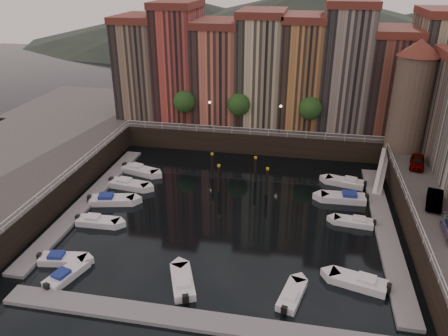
% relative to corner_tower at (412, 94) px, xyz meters
% --- Properties ---
extents(ground, '(200.00, 200.00, 0.00)m').
position_rel_corner_tower_xyz_m(ground, '(-20.00, -14.50, -10.19)').
color(ground, black).
rests_on(ground, ground).
extents(quay_far, '(80.00, 20.00, 3.00)m').
position_rel_corner_tower_xyz_m(quay_far, '(-20.00, 11.50, -8.69)').
color(quay_far, black).
rests_on(quay_far, ground).
extents(dock_left, '(2.00, 28.00, 0.35)m').
position_rel_corner_tower_xyz_m(dock_left, '(-36.20, -15.50, -10.02)').
color(dock_left, gray).
rests_on(dock_left, ground).
extents(dock_right, '(2.00, 28.00, 0.35)m').
position_rel_corner_tower_xyz_m(dock_right, '(-3.80, -15.50, -10.02)').
color(dock_right, gray).
rests_on(dock_right, ground).
extents(dock_near, '(30.00, 2.00, 0.35)m').
position_rel_corner_tower_xyz_m(dock_near, '(-20.00, -31.50, -10.02)').
color(dock_near, gray).
rests_on(dock_near, ground).
extents(mountains, '(145.00, 100.00, 18.00)m').
position_rel_corner_tower_xyz_m(mountains, '(-18.28, 95.50, -2.28)').
color(mountains, '#2D382D').
rests_on(mountains, ground).
extents(far_terrace, '(48.70, 10.30, 17.50)m').
position_rel_corner_tower_xyz_m(far_terrace, '(-16.69, 9.00, 0.76)').
color(far_terrace, '#886F56').
rests_on(far_terrace, quay_far).
extents(corner_tower, '(5.20, 5.20, 13.80)m').
position_rel_corner_tower_xyz_m(corner_tower, '(0.00, 0.00, 0.00)').
color(corner_tower, '#6B5B4C').
rests_on(corner_tower, quay_right).
extents(promenade_trees, '(21.20, 3.20, 5.20)m').
position_rel_corner_tower_xyz_m(promenade_trees, '(-21.33, 3.70, -3.61)').
color(promenade_trees, black).
rests_on(promenade_trees, quay_far).
extents(street_lamps, '(10.36, 0.36, 4.18)m').
position_rel_corner_tower_xyz_m(street_lamps, '(-21.00, 2.70, -4.30)').
color(street_lamps, black).
rests_on(street_lamps, quay_far).
extents(railings, '(36.08, 34.04, 0.52)m').
position_rel_corner_tower_xyz_m(railings, '(-20.00, -9.62, -6.41)').
color(railings, white).
rests_on(railings, ground).
extents(gangway, '(2.78, 8.32, 3.73)m').
position_rel_corner_tower_xyz_m(gangway, '(-2.90, -4.50, -8.28)').
color(gangway, white).
rests_on(gangway, ground).
extents(mooring_pilings, '(7.51, 3.63, 3.78)m').
position_rel_corner_tower_xyz_m(mooring_pilings, '(-20.02, -8.75, -8.54)').
color(mooring_pilings, black).
rests_on(mooring_pilings, ground).
extents(boat_left_0, '(4.47, 2.14, 1.01)m').
position_rel_corner_tower_xyz_m(boat_left_0, '(-33.22, -26.62, -9.86)').
color(boat_left_0, white).
rests_on(boat_left_0, ground).
extents(boat_left_1, '(4.64, 1.79, 1.06)m').
position_rel_corner_tower_xyz_m(boat_left_1, '(-32.95, -20.03, -9.84)').
color(boat_left_1, white).
rests_on(boat_left_1, ground).
extents(boat_left_2, '(5.31, 2.87, 1.19)m').
position_rel_corner_tower_xyz_m(boat_left_2, '(-33.43, -15.54, -9.79)').
color(boat_left_2, white).
rests_on(boat_left_2, ground).
extents(boat_left_3, '(5.19, 2.47, 1.17)m').
position_rel_corner_tower_xyz_m(boat_left_3, '(-33.01, -11.49, -9.80)').
color(boat_left_3, white).
rests_on(boat_left_3, ground).
extents(boat_left_4, '(5.26, 3.10, 1.18)m').
position_rel_corner_tower_xyz_m(boat_left_4, '(-33.15, -7.39, -9.80)').
color(boat_left_4, white).
rests_on(boat_left_4, ground).
extents(boat_right_0, '(5.05, 2.94, 1.13)m').
position_rel_corner_tower_xyz_m(boat_right_0, '(-7.10, -24.88, -9.81)').
color(boat_right_0, white).
rests_on(boat_right_0, ground).
extents(boat_right_2, '(4.26, 1.89, 0.96)m').
position_rel_corner_tower_xyz_m(boat_right_2, '(-6.75, -15.03, -9.87)').
color(boat_right_2, white).
rests_on(boat_right_2, ground).
extents(boat_right_3, '(5.30, 2.08, 1.21)m').
position_rel_corner_tower_xyz_m(boat_right_3, '(-7.52, -10.06, -9.79)').
color(boat_right_3, white).
rests_on(boat_right_3, ground).
extents(boat_right_4, '(4.95, 2.76, 1.11)m').
position_rel_corner_tower_xyz_m(boat_right_4, '(-7.08, -5.86, -9.82)').
color(boat_right_4, white).
rests_on(boat_right_4, ground).
extents(boat_near_0, '(2.70, 4.47, 1.00)m').
position_rel_corner_tower_xyz_m(boat_near_0, '(-31.75, -28.57, -9.86)').
color(boat_near_0, white).
rests_on(boat_near_0, ground).
extents(boat_near_1, '(3.28, 4.83, 1.09)m').
position_rel_corner_tower_xyz_m(boat_near_1, '(-21.62, -27.71, -9.83)').
color(boat_near_1, white).
rests_on(boat_near_1, ground).
extents(boat_near_3, '(2.46, 4.37, 0.98)m').
position_rel_corner_tower_xyz_m(boat_near_3, '(-12.60, -27.57, -9.86)').
color(boat_near_3, white).
rests_on(boat_near_3, ground).
extents(car_a, '(2.39, 4.18, 1.34)m').
position_rel_corner_tower_xyz_m(car_a, '(0.61, -5.82, -6.52)').
color(car_a, gray).
rests_on(car_a, quay_right).
extents(car_b, '(2.34, 4.23, 1.32)m').
position_rel_corner_tower_xyz_m(car_b, '(0.37, -15.12, -6.53)').
color(car_b, gray).
rests_on(car_b, quay_right).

